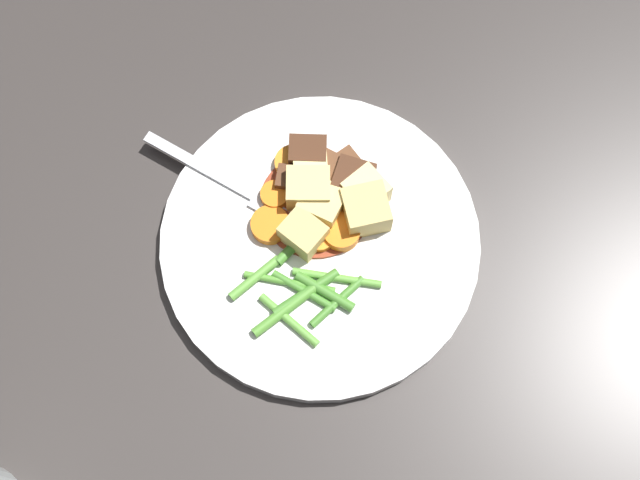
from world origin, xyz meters
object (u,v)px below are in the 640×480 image
at_px(meat_chunk_2, 308,153).
at_px(potato_chunk_5, 322,203).
at_px(meat_chunk_4, 329,170).
at_px(potato_chunk_3, 308,189).
at_px(carrot_slice_6, 311,221).
at_px(potato_chunk_0, 366,210).
at_px(carrot_slice_4, 323,241).
at_px(carrot_slice_3, 344,210).
at_px(meat_chunk_1, 353,180).
at_px(potato_chunk_4, 303,235).
at_px(carrot_slice_7, 293,164).
at_px(carrot_slice_2, 341,232).
at_px(carrot_slice_5, 270,225).
at_px(carrot_slice_1, 275,196).
at_px(dinner_plate, 320,243).
at_px(carrot_slice_0, 325,187).
at_px(meat_chunk_0, 345,162).
at_px(fork, 234,185).
at_px(potato_chunk_2, 366,192).
at_px(meat_chunk_3, 294,180).
at_px(potato_chunk_1, 310,169).

bearing_deg(meat_chunk_2, potato_chunk_5, -161.32).
bearing_deg(meat_chunk_4, potato_chunk_3, 141.88).
distance_m(carrot_slice_6, potato_chunk_5, 0.02).
bearing_deg(potato_chunk_0, carrot_slice_4, 128.32).
xyz_separation_m(carrot_slice_3, meat_chunk_1, (0.03, -0.01, 0.01)).
xyz_separation_m(potato_chunk_3, meat_chunk_2, (0.04, 0.00, -0.00)).
bearing_deg(potato_chunk_3, potato_chunk_4, 178.34).
xyz_separation_m(carrot_slice_7, meat_chunk_2, (0.01, -0.01, 0.01)).
bearing_deg(carrot_slice_2, carrot_slice_5, 87.37).
bearing_deg(potato_chunk_4, carrot_slice_3, -49.71).
bearing_deg(carrot_slice_1, meat_chunk_4, -60.80).
bearing_deg(carrot_slice_6, carrot_slice_4, -147.51).
distance_m(dinner_plate, potato_chunk_5, 0.04).
height_order(carrot_slice_7, meat_chunk_1, meat_chunk_1).
bearing_deg(carrot_slice_0, meat_chunk_1, -78.28).
relative_size(dinner_plate, carrot_slice_2, 8.61).
height_order(dinner_plate, carrot_slice_7, carrot_slice_7).
bearing_deg(meat_chunk_0, potato_chunk_4, 156.63).
relative_size(carrot_slice_1, fork, 0.15).
bearing_deg(carrot_slice_1, carrot_slice_2, -116.43).
bearing_deg(meat_chunk_0, carrot_slice_5, 135.61).
relative_size(carrot_slice_3, fork, 0.19).
height_order(carrot_slice_0, potato_chunk_2, potato_chunk_2).
height_order(carrot_slice_5, meat_chunk_3, meat_chunk_3).
distance_m(potato_chunk_0, meat_chunk_4, 0.05).
relative_size(carrot_slice_6, meat_chunk_2, 0.77).
distance_m(carrot_slice_7, meat_chunk_1, 0.06).
height_order(carrot_slice_2, carrot_slice_5, carrot_slice_2).
height_order(carrot_slice_4, meat_chunk_3, meat_chunk_3).
height_order(carrot_slice_5, potato_chunk_0, potato_chunk_0).
relative_size(carrot_slice_6, potato_chunk_5, 0.73).
height_order(carrot_slice_6, meat_chunk_0, meat_chunk_0).
bearing_deg(potato_chunk_1, meat_chunk_1, -103.02).
distance_m(carrot_slice_2, carrot_slice_3, 0.02).
height_order(carrot_slice_2, potato_chunk_2, potato_chunk_2).
bearing_deg(potato_chunk_0, carrot_slice_6, 102.17).
relative_size(potato_chunk_5, meat_chunk_0, 1.57).
height_order(carrot_slice_7, potato_chunk_2, potato_chunk_2).
height_order(carrot_slice_0, carrot_slice_1, same).
relative_size(dinner_plate, fork, 1.72).
height_order(meat_chunk_1, fork, meat_chunk_1).
xyz_separation_m(potato_chunk_0, meat_chunk_0, (0.05, 0.02, -0.01)).
bearing_deg(potato_chunk_1, meat_chunk_0, -72.22).
height_order(carrot_slice_1, carrot_slice_7, carrot_slice_1).
bearing_deg(potato_chunk_2, carrot_slice_2, 152.30).
bearing_deg(potato_chunk_1, potato_chunk_2, -111.54).
height_order(carrot_slice_2, meat_chunk_4, meat_chunk_4).
bearing_deg(carrot_slice_5, meat_chunk_2, -22.34).
xyz_separation_m(carrot_slice_5, carrot_slice_7, (0.06, -0.02, -0.00)).
relative_size(carrot_slice_3, meat_chunk_1, 0.91).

